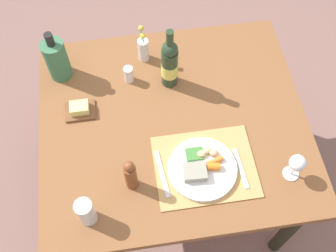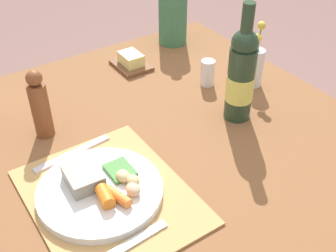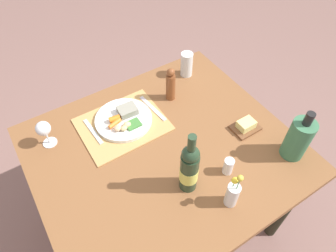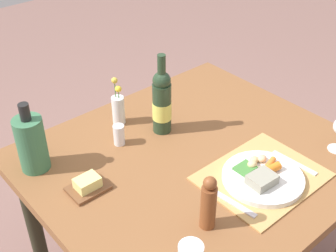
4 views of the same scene
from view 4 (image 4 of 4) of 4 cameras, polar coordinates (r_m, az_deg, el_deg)
dining_table at (r=1.68m, az=3.49°, el=-6.21°), size 1.15×1.02×0.73m
placemat at (r=1.57m, az=11.99°, el=-6.38°), size 0.41×0.32×0.01m
dinner_plate at (r=1.54m, az=12.07°, el=-6.38°), size 0.28×0.28×0.05m
fork at (r=1.45m, az=7.86°, el=-9.48°), size 0.04×0.21×0.00m
knife at (r=1.64m, az=15.93°, el=-4.57°), size 0.03×0.18×0.00m
pepper_mill at (r=1.32m, az=5.24°, el=-9.91°), size 0.05×0.05×0.19m
butter_dish at (r=1.50m, az=-10.30°, el=-7.52°), size 0.13×0.10×0.05m
flower_vase at (r=1.77m, az=-6.43°, el=2.31°), size 0.05×0.05×0.21m
cooler_bottle at (r=1.58m, az=-17.18°, el=-2.13°), size 0.10×0.10×0.26m
wine_bottle at (r=1.68m, az=-0.80°, el=3.12°), size 0.07×0.07×0.33m
salt_shaker at (r=1.67m, az=-6.33°, el=-1.13°), size 0.04×0.04×0.08m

